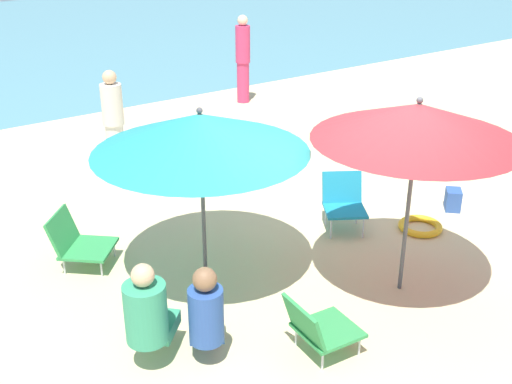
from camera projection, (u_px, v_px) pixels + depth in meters
ground_plane at (364, 267)px, 6.70m from camera, size 40.00×40.00×0.00m
umbrella_red at (417, 122)px, 5.62m from camera, size 1.90×1.90×1.95m
umbrella_teal at (200, 133)px, 5.89m from camera, size 2.06×2.06×1.80m
beach_chair_a at (344, 200)px, 7.39m from camera, size 0.67×0.69×0.64m
beach_chair_b at (318, 327)px, 5.29m from camera, size 0.59×0.52×0.55m
beach_chair_c at (77, 241)px, 6.63m from camera, size 0.78×0.77×0.58m
person_a at (206, 314)px, 5.20m from camera, size 0.45×0.53×0.89m
person_b at (148, 313)px, 5.13m from camera, size 0.55×0.55×0.95m
person_c at (243, 59)px, 11.94m from camera, size 0.27×0.27×1.64m
person_d at (114, 125)px, 8.61m from camera, size 0.29×0.29×1.51m
swim_ring at (420, 226)px, 7.46m from camera, size 0.51×0.51×0.08m
beach_bag at (453, 200)px, 7.91m from camera, size 0.29×0.29×0.26m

